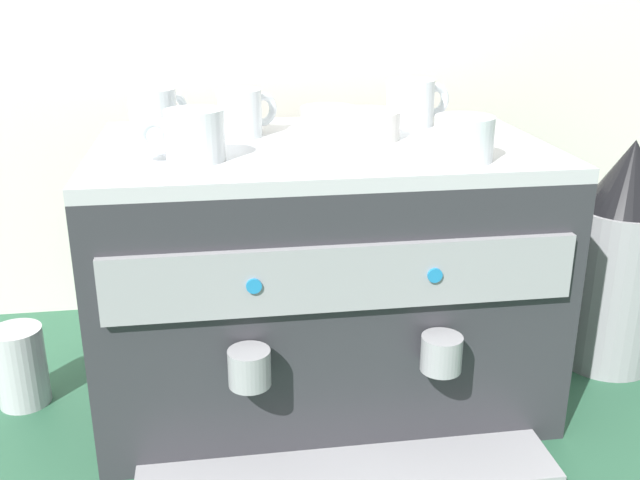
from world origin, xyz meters
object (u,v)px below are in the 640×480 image
object	(u,v)px
ceramic_cup_2	(156,117)
coffee_grinder	(617,259)
ceramic_bowl_1	(328,116)
ceramic_cup_0	(412,102)
ceramic_cup_3	(463,138)
ceramic_cup_4	(192,135)
milk_pitcher	(21,366)
ceramic_bowl_0	(366,125)
espresso_machine	(320,272)
ceramic_cup_1	(242,113)

from	to	relation	value
ceramic_cup_2	coffee_grinder	bearing A→B (deg)	-0.78
ceramic_bowl_1	ceramic_cup_2	bearing A→B (deg)	-155.81
ceramic_cup_0	coffee_grinder	xyz separation A→B (m)	(0.35, -0.11, -0.26)
ceramic_cup_2	ceramic_cup_3	distance (m)	0.45
ceramic_cup_4	milk_pitcher	xyz separation A→B (m)	(-0.30, 0.10, -0.39)
coffee_grinder	milk_pitcher	distance (m)	1.02
ceramic_cup_4	ceramic_bowl_0	xyz separation A→B (m)	(0.26, 0.10, -0.01)
espresso_machine	ceramic_cup_0	bearing A→B (deg)	34.41
ceramic_bowl_0	coffee_grinder	xyz separation A→B (m)	(0.45, -0.01, -0.24)
ceramic_bowl_0	milk_pitcher	world-z (taller)	ceramic_bowl_0
coffee_grinder	ceramic_cup_0	bearing A→B (deg)	162.29
espresso_machine	ceramic_cup_3	bearing A→B (deg)	-36.56
ceramic_cup_1	milk_pitcher	bearing A→B (deg)	-171.75
ceramic_cup_0	ceramic_bowl_1	distance (m)	0.14
espresso_machine	ceramic_cup_3	world-z (taller)	ceramic_cup_3
ceramic_cup_0	ceramic_cup_1	distance (m)	0.29
ceramic_cup_3	ceramic_bowl_0	xyz separation A→B (m)	(-0.10, 0.15, -0.01)
ceramic_cup_2	ceramic_cup_3	world-z (taller)	ceramic_cup_2
ceramic_cup_1	milk_pitcher	world-z (taller)	ceramic_cup_1
ceramic_cup_0	ceramic_bowl_1	xyz separation A→B (m)	(-0.14, 0.02, -0.02)
ceramic_cup_3	coffee_grinder	bearing A→B (deg)	22.18
milk_pitcher	ceramic_cup_1	bearing A→B (deg)	8.25
espresso_machine	ceramic_cup_1	distance (m)	0.28
espresso_machine	ceramic_bowl_1	distance (m)	0.27
ceramic_cup_1	ceramic_cup_4	size ratio (longest dim) A/B	0.82
ceramic_bowl_0	coffee_grinder	bearing A→B (deg)	-1.82
espresso_machine	ceramic_cup_4	distance (m)	0.32
espresso_machine	ceramic_bowl_1	world-z (taller)	ceramic_bowl_1
ceramic_cup_4	ceramic_bowl_1	xyz separation A→B (m)	(0.22, 0.23, -0.02)
ceramic_cup_0	ceramic_cup_4	distance (m)	0.42
ceramic_cup_0	coffee_grinder	size ratio (longest dim) A/B	0.29
ceramic_cup_0	ceramic_cup_2	xyz separation A→B (m)	(-0.42, -0.10, 0.00)
ceramic_cup_4	ceramic_bowl_0	bearing A→B (deg)	21.62
ceramic_cup_3	ceramic_bowl_1	bearing A→B (deg)	117.33
ceramic_cup_1	ceramic_cup_4	bearing A→B (deg)	-116.30
ceramic_bowl_0	milk_pitcher	xyz separation A→B (m)	(-0.56, -0.01, -0.37)
ceramic_cup_0	espresso_machine	bearing A→B (deg)	-145.59
ceramic_cup_2	ceramic_cup_4	world-z (taller)	ceramic_cup_2
ceramic_cup_1	ceramic_bowl_0	distance (m)	0.20
ceramic_cup_4	coffee_grinder	distance (m)	0.76
ceramic_cup_1	coffee_grinder	xyz separation A→B (m)	(0.64, -0.06, -0.26)
ceramic_cup_0	ceramic_cup_3	xyz separation A→B (m)	(0.00, -0.25, -0.01)
ceramic_cup_3	coffee_grinder	size ratio (longest dim) A/B	0.29
ceramic_bowl_1	ceramic_cup_3	bearing A→B (deg)	-62.67
ceramic_cup_1	ceramic_cup_2	world-z (taller)	ceramic_cup_2
ceramic_cup_3	ceramic_cup_4	bearing A→B (deg)	172.30
ceramic_cup_3	coffee_grinder	distance (m)	0.45
coffee_grinder	milk_pitcher	bearing A→B (deg)	179.54
ceramic_cup_0	ceramic_bowl_1	world-z (taller)	ceramic_cup_0
espresso_machine	ceramic_cup_3	size ratio (longest dim) A/B	5.86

